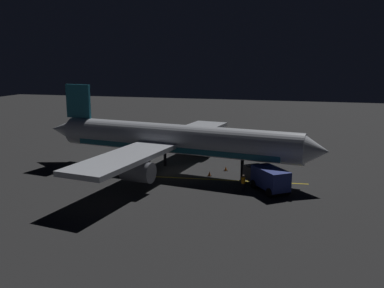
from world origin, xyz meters
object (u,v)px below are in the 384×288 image
airliner (171,140)px  traffic_cone_near_right (226,169)px  baggage_truck (267,178)px  catering_truck (197,144)px  ground_crew_worker (243,183)px  traffic_cone_under_wing (268,176)px  traffic_cone_near_left (209,174)px

airliner → traffic_cone_near_right: 7.45m
baggage_truck → catering_truck: catering_truck is taller
ground_crew_worker → traffic_cone_under_wing: 5.96m
airliner → ground_crew_worker: 11.19m
baggage_truck → traffic_cone_near_right: baggage_truck is taller
airliner → traffic_cone_near_right: (-1.96, 6.25, -3.56)m
airliner → traffic_cone_near_left: 6.06m
baggage_truck → airliner: bearing=-109.8°
baggage_truck → ground_crew_worker: (1.17, -2.27, -0.35)m
catering_truck → traffic_cone_under_wing: size_ratio=10.19×
ground_crew_worker → traffic_cone_near_left: bearing=-135.5°
baggage_truck → traffic_cone_near_right: bearing=-138.8°
baggage_truck → catering_truck: (-14.82, -11.19, 0.03)m
catering_truck → traffic_cone_under_wing: bearing=46.4°
traffic_cone_near_left → ground_crew_worker: bearing=44.5°
traffic_cone_near_left → traffic_cone_near_right: bearing=152.7°
airliner → traffic_cone_under_wing: (-0.18, 11.43, -3.56)m
ground_crew_worker → traffic_cone_near_left: ground_crew_worker is taller
traffic_cone_near_right → traffic_cone_under_wing: bearing=71.0°
airliner → catering_truck: bearing=177.6°
ground_crew_worker → traffic_cone_near_right: bearing=-156.9°
traffic_cone_near_left → traffic_cone_under_wing: bearing=98.2°
ground_crew_worker → baggage_truck: bearing=117.2°
baggage_truck → ground_crew_worker: 2.58m
ground_crew_worker → traffic_cone_near_right: size_ratio=3.16×
traffic_cone_near_left → catering_truck: bearing=-158.9°
traffic_cone_near_right → airliner: bearing=-72.5°
ground_crew_worker → traffic_cone_near_left: size_ratio=3.16×
traffic_cone_under_wing → airliner: bearing=-89.1°
baggage_truck → traffic_cone_near_right: 8.25m
airliner → traffic_cone_under_wing: size_ratio=65.13×
catering_truck → ground_crew_worker: 18.31m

